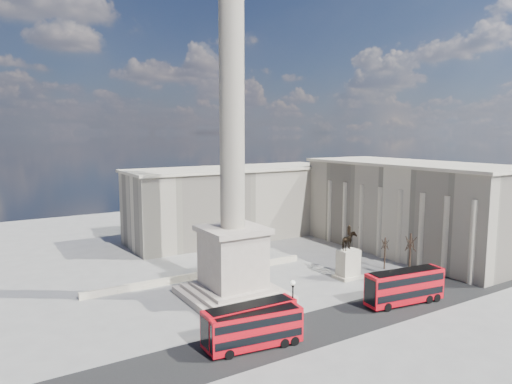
{
  "coord_description": "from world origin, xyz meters",
  "views": [
    {
      "loc": [
        -31.73,
        -52.92,
        24.55
      ],
      "look_at": [
        1.19,
        0.37,
        16.44
      ],
      "focal_mm": 32.0,
      "sensor_mm": 36.0,
      "label": 1
    }
  ],
  "objects_px": {
    "red_bus_c": "(405,286)",
    "equestrian_statue": "(348,259)",
    "pedestrian_standing": "(385,282)",
    "pedestrian_walking": "(411,278)",
    "pedestrian_crossing": "(375,288)",
    "red_bus_d": "(492,260)",
    "red_bus_b": "(256,329)",
    "victorian_lamp": "(293,303)",
    "red_bus_a": "(251,322)",
    "nelsons_column": "(233,213)"
  },
  "relations": [
    {
      "from": "red_bus_b",
      "to": "equestrian_statue",
      "type": "bearing_deg",
      "value": 34.9
    },
    {
      "from": "pedestrian_walking",
      "to": "equestrian_statue",
      "type": "bearing_deg",
      "value": 112.07
    },
    {
      "from": "red_bus_d",
      "to": "pedestrian_standing",
      "type": "relative_size",
      "value": 6.41
    },
    {
      "from": "red_bus_b",
      "to": "red_bus_c",
      "type": "bearing_deg",
      "value": 8.89
    },
    {
      "from": "pedestrian_standing",
      "to": "red_bus_a",
      "type": "bearing_deg",
      "value": 8.98
    },
    {
      "from": "red_bus_c",
      "to": "equestrian_statue",
      "type": "relative_size",
      "value": 1.37
    },
    {
      "from": "red_bus_b",
      "to": "pedestrian_walking",
      "type": "relative_size",
      "value": 6.01
    },
    {
      "from": "victorian_lamp",
      "to": "pedestrian_walking",
      "type": "distance_m",
      "value": 28.72
    },
    {
      "from": "victorian_lamp",
      "to": "pedestrian_walking",
      "type": "bearing_deg",
      "value": 10.61
    },
    {
      "from": "red_bus_b",
      "to": "red_bus_d",
      "type": "bearing_deg",
      "value": 9.97
    },
    {
      "from": "red_bus_c",
      "to": "red_bus_a",
      "type": "bearing_deg",
      "value": -174.8
    },
    {
      "from": "nelsons_column",
      "to": "pedestrian_crossing",
      "type": "distance_m",
      "value": 24.89
    },
    {
      "from": "pedestrian_crossing",
      "to": "pedestrian_walking",
      "type": "bearing_deg",
      "value": -110.42
    },
    {
      "from": "red_bus_c",
      "to": "equestrian_statue",
      "type": "height_order",
      "value": "equestrian_statue"
    },
    {
      "from": "red_bus_b",
      "to": "victorian_lamp",
      "type": "xyz_separation_m",
      "value": [
        5.73,
        0.79,
        1.67
      ]
    },
    {
      "from": "red_bus_c",
      "to": "pedestrian_walking",
      "type": "height_order",
      "value": "red_bus_c"
    },
    {
      "from": "nelsons_column",
      "to": "pedestrian_crossing",
      "type": "bearing_deg",
      "value": -27.32
    },
    {
      "from": "victorian_lamp",
      "to": "pedestrian_walking",
      "type": "height_order",
      "value": "victorian_lamp"
    },
    {
      "from": "red_bus_b",
      "to": "red_bus_c",
      "type": "height_order",
      "value": "red_bus_c"
    },
    {
      "from": "equestrian_statue",
      "to": "pedestrian_standing",
      "type": "distance_m",
      "value": 7.24
    },
    {
      "from": "pedestrian_standing",
      "to": "victorian_lamp",
      "type": "bearing_deg",
      "value": 13.44
    },
    {
      "from": "nelsons_column",
      "to": "red_bus_b",
      "type": "distance_m",
      "value": 19.77
    },
    {
      "from": "red_bus_b",
      "to": "pedestrian_walking",
      "type": "bearing_deg",
      "value": 18.12
    },
    {
      "from": "red_bus_a",
      "to": "pedestrian_crossing",
      "type": "xyz_separation_m",
      "value": [
        24.79,
        4.11,
        -1.55
      ]
    },
    {
      "from": "equestrian_statue",
      "to": "pedestrian_walking",
      "type": "xyz_separation_m",
      "value": [
        6.96,
        -7.58,
        -2.28
      ]
    },
    {
      "from": "red_bus_a",
      "to": "pedestrian_crossing",
      "type": "height_order",
      "value": "red_bus_a"
    },
    {
      "from": "red_bus_d",
      "to": "pedestrian_walking",
      "type": "height_order",
      "value": "red_bus_d"
    },
    {
      "from": "red_bus_c",
      "to": "pedestrian_crossing",
      "type": "xyz_separation_m",
      "value": [
        -0.48,
        5.32,
        -1.7
      ]
    },
    {
      "from": "nelsons_column",
      "to": "victorian_lamp",
      "type": "relative_size",
      "value": 7.28
    },
    {
      "from": "equestrian_statue",
      "to": "pedestrian_walking",
      "type": "relative_size",
      "value": 4.86
    },
    {
      "from": "pedestrian_walking",
      "to": "red_bus_c",
      "type": "bearing_deg",
      "value": -166.28
    },
    {
      "from": "victorian_lamp",
      "to": "pedestrian_standing",
      "type": "bearing_deg",
      "value": 15.16
    },
    {
      "from": "red_bus_d",
      "to": "pedestrian_walking",
      "type": "xyz_separation_m",
      "value": [
        -15.61,
        4.32,
        -1.61
      ]
    },
    {
      "from": "red_bus_a",
      "to": "red_bus_d",
      "type": "xyz_separation_m",
      "value": [
        49.18,
        0.1,
        0.09
      ]
    },
    {
      "from": "red_bus_b",
      "to": "red_bus_d",
      "type": "height_order",
      "value": "red_bus_d"
    },
    {
      "from": "victorian_lamp",
      "to": "pedestrian_crossing",
      "type": "height_order",
      "value": "victorian_lamp"
    },
    {
      "from": "red_bus_b",
      "to": "victorian_lamp",
      "type": "distance_m",
      "value": 6.02
    },
    {
      "from": "red_bus_d",
      "to": "red_bus_c",
      "type": "bearing_deg",
      "value": -177.06
    },
    {
      "from": "pedestrian_walking",
      "to": "pedestrian_crossing",
      "type": "height_order",
      "value": "pedestrian_walking"
    },
    {
      "from": "red_bus_d",
      "to": "red_bus_b",
      "type": "bearing_deg",
      "value": -178.21
    },
    {
      "from": "nelsons_column",
      "to": "red_bus_a",
      "type": "height_order",
      "value": "nelsons_column"
    },
    {
      "from": "equestrian_statue",
      "to": "red_bus_d",
      "type": "bearing_deg",
      "value": -27.81
    },
    {
      "from": "red_bus_c",
      "to": "pedestrian_walking",
      "type": "bearing_deg",
      "value": 42.14
    },
    {
      "from": "red_bus_c",
      "to": "red_bus_d",
      "type": "height_order",
      "value": "red_bus_c"
    },
    {
      "from": "equestrian_statue",
      "to": "red_bus_c",
      "type": "bearing_deg",
      "value": -95.79
    },
    {
      "from": "pedestrian_walking",
      "to": "red_bus_b",
      "type": "bearing_deg",
      "value": 169.66
    },
    {
      "from": "red_bus_a",
      "to": "equestrian_statue",
      "type": "xyz_separation_m",
      "value": [
        26.61,
        12.0,
        0.76
      ]
    },
    {
      "from": "red_bus_a",
      "to": "equestrian_statue",
      "type": "bearing_deg",
      "value": 25.79
    },
    {
      "from": "red_bus_a",
      "to": "red_bus_d",
      "type": "height_order",
      "value": "red_bus_d"
    },
    {
      "from": "equestrian_statue",
      "to": "pedestrian_standing",
      "type": "bearing_deg",
      "value": -75.56
    }
  ]
}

